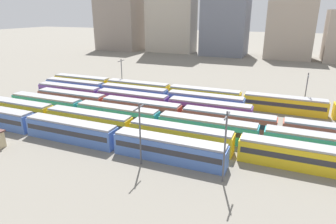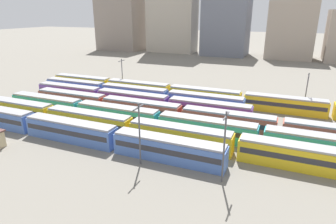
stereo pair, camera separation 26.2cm
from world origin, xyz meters
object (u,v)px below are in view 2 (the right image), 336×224
(train_track_3, at_px, (280,128))
(catenary_pole_0, at_px, (139,131))
(train_track_0, at_px, (71,130))
(catenary_pole_2, at_px, (224,144))
(train_track_5, at_px, (134,93))
(train_track_2, at_px, (261,137))
(train_track_6, at_px, (204,96))
(catenary_pole_1, at_px, (122,73))
(train_track_1, at_px, (180,136))
(train_track_4, at_px, (132,100))
(catenary_pole_3, at_px, (306,90))

(train_track_3, bearing_deg, catenary_pole_0, -135.59)
(train_track_0, distance_m, catenary_pole_2, 28.33)
(train_track_5, xyz_separation_m, catenary_pole_0, (17.06, -28.79, 3.47))
(train_track_2, xyz_separation_m, train_track_5, (-33.12, 15.60, -0.00))
(train_track_6, bearing_deg, catenary_pole_1, 173.94)
(train_track_0, relative_size, train_track_6, 0.60)
(train_track_1, xyz_separation_m, train_track_2, (12.68, 5.20, 0.00))
(train_track_4, relative_size, catenary_pole_0, 5.77)
(catenary_pole_1, bearing_deg, catenary_pole_3, 0.01)
(catenary_pole_2, bearing_deg, train_track_2, 74.95)
(catenary_pole_3, bearing_deg, train_track_0, -138.74)
(train_track_3, height_order, train_track_5, same)
(catenary_pole_2, bearing_deg, train_track_0, 174.25)
(train_track_4, bearing_deg, train_track_2, -18.70)
(train_track_0, height_order, train_track_2, same)
(train_track_4, xyz_separation_m, catenary_pole_3, (37.88, 13.12, 3.12))
(train_track_6, bearing_deg, catenary_pole_3, 6.72)
(train_track_6, bearing_deg, train_track_0, -116.58)
(train_track_2, height_order, train_track_5, same)
(train_track_4, height_order, catenary_pole_0, catenary_pole_0)
(train_track_5, distance_m, train_track_6, 17.99)
(train_track_2, xyz_separation_m, catenary_pole_0, (-16.06, -13.19, 3.47))
(catenary_pole_0, bearing_deg, catenary_pole_3, 57.67)
(catenary_pole_3, bearing_deg, catenary_pole_1, -179.99)
(train_track_0, xyz_separation_m, train_track_5, (-1.62, 26.00, 0.00))
(catenary_pole_0, relative_size, catenary_pole_3, 1.08)
(catenary_pole_0, bearing_deg, train_track_4, 121.85)
(train_track_0, height_order, catenary_pole_1, catenary_pole_1)
(train_track_1, distance_m, train_track_5, 29.16)
(train_track_3, bearing_deg, catenary_pole_1, 157.46)
(catenary_pole_1, bearing_deg, train_track_1, -45.00)
(train_track_3, height_order, train_track_6, same)
(train_track_5, bearing_deg, catenary_pole_2, -44.26)
(train_track_3, xyz_separation_m, catenary_pole_3, (4.46, 18.32, 3.12))
(train_track_6, bearing_deg, catenary_pole_0, -90.29)
(catenary_pole_3, bearing_deg, train_track_5, -168.88)
(train_track_2, bearing_deg, train_track_0, -161.73)
(catenary_pole_3, bearing_deg, catenary_pole_2, -106.27)
(train_track_0, distance_m, catenary_pole_0, 16.07)
(train_track_0, bearing_deg, catenary_pole_2, -5.75)
(train_track_4, xyz_separation_m, train_track_5, (-2.40, 5.20, 0.00))
(train_track_5, distance_m, catenary_pole_2, 41.45)
(train_track_4, xyz_separation_m, catenary_pole_2, (27.17, -23.62, 3.72))
(train_track_1, height_order, train_track_5, same)
(catenary_pole_1, xyz_separation_m, catenary_pole_3, (48.55, 0.01, -0.14))
(train_track_3, relative_size, train_track_6, 1.20)
(train_track_1, xyz_separation_m, catenary_pole_2, (9.13, -8.02, 3.72))
(catenary_pole_2, xyz_separation_m, catenary_pole_3, (10.72, 36.73, -0.60))
(train_track_5, bearing_deg, catenary_pole_1, 136.27)
(train_track_4, bearing_deg, train_track_5, 114.78)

